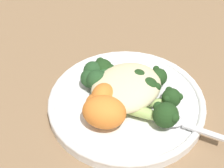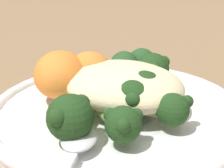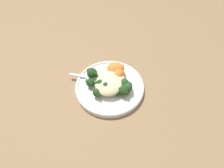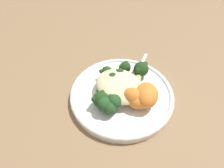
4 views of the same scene
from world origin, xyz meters
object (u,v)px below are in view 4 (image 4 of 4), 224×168
(broccoli_stalk_4, at_px, (115,81))
(sweet_potato_chunk_2, at_px, (139,101))
(spoon, at_px, (139,69))
(quinoa_mound, at_px, (119,86))
(broccoli_stalk_2, at_px, (121,78))
(broccoli_stalk_6, at_px, (113,92))
(kale_tuft, at_px, (108,102))
(broccoli_stalk_5, at_px, (114,87))
(sweet_potato_chunk_0, at_px, (132,96))
(broccoli_stalk_1, at_px, (126,72))
(sweet_potato_chunk_3, at_px, (132,97))
(broccoli_stalk_0, at_px, (139,75))
(sweet_potato_chunk_1, at_px, (147,95))
(broccoli_stalk_3, at_px, (112,78))
(plate, at_px, (122,93))
(broccoli_stalk_7, at_px, (105,99))

(broccoli_stalk_4, xyz_separation_m, sweet_potato_chunk_2, (-0.08, 0.01, -0.00))
(broccoli_stalk_4, height_order, spoon, broccoli_stalk_4)
(quinoa_mound, height_order, broccoli_stalk_2, quinoa_mound)
(broccoli_stalk_6, height_order, sweet_potato_chunk_2, sweet_potato_chunk_2)
(kale_tuft, bearing_deg, broccoli_stalk_5, -60.50)
(sweet_potato_chunk_0, bearing_deg, broccoli_stalk_1, -41.06)
(quinoa_mound, bearing_deg, sweet_potato_chunk_2, 177.17)
(sweet_potato_chunk_0, xyz_separation_m, sweet_potato_chunk_3, (-0.01, 0.01, 0.01))
(broccoli_stalk_0, distance_m, broccoli_stalk_2, 0.05)
(broccoli_stalk_0, distance_m, kale_tuft, 0.12)
(kale_tuft, bearing_deg, quinoa_mound, -74.64)
(broccoli_stalk_4, bearing_deg, broccoli_stalk_6, 116.24)
(broccoli_stalk_5, height_order, sweet_potato_chunk_2, sweet_potato_chunk_2)
(broccoli_stalk_5, relative_size, sweet_potato_chunk_0, 1.37)
(broccoli_stalk_1, relative_size, sweet_potato_chunk_2, 1.93)
(broccoli_stalk_1, distance_m, sweet_potato_chunk_1, 0.09)
(broccoli_stalk_4, height_order, sweet_potato_chunk_2, broccoli_stalk_4)
(broccoli_stalk_5, distance_m, spoon, 0.10)
(broccoli_stalk_1, distance_m, sweet_potato_chunk_0, 0.08)
(broccoli_stalk_3, height_order, sweet_potato_chunk_0, sweet_potato_chunk_0)
(sweet_potato_chunk_3, bearing_deg, plate, -16.80)
(broccoli_stalk_5, relative_size, spoon, 0.86)
(broccoli_stalk_6, relative_size, sweet_potato_chunk_1, 1.17)
(sweet_potato_chunk_3, bearing_deg, sweet_potato_chunk_2, -166.38)
(broccoli_stalk_2, distance_m, sweet_potato_chunk_0, 0.06)
(plate, bearing_deg, spoon, -79.92)
(broccoli_stalk_5, relative_size, sweet_potato_chunk_1, 1.35)
(quinoa_mound, relative_size, broccoli_stalk_7, 1.19)
(quinoa_mound, distance_m, broccoli_stalk_3, 0.04)
(broccoli_stalk_2, bearing_deg, spoon, -78.09)
(broccoli_stalk_4, relative_size, sweet_potato_chunk_3, 1.71)
(quinoa_mound, height_order, broccoli_stalk_0, same)
(broccoli_stalk_2, xyz_separation_m, sweet_potato_chunk_3, (-0.06, 0.03, 0.01))
(broccoli_stalk_0, distance_m, spoon, 0.04)
(broccoli_stalk_6, height_order, broccoli_stalk_7, broccoli_stalk_7)
(broccoli_stalk_5, height_order, sweet_potato_chunk_0, sweet_potato_chunk_0)
(broccoli_stalk_6, height_order, kale_tuft, kale_tuft)
(sweet_potato_chunk_1, xyz_separation_m, sweet_potato_chunk_2, (0.00, 0.02, -0.01))
(quinoa_mound, relative_size, broccoli_stalk_4, 1.50)
(sweet_potato_chunk_2, distance_m, sweet_potato_chunk_3, 0.02)
(broccoli_stalk_0, bearing_deg, kale_tuft, 161.06)
(broccoli_stalk_0, xyz_separation_m, sweet_potato_chunk_2, (-0.05, 0.07, 0.00))
(sweet_potato_chunk_1, bearing_deg, broccoli_stalk_6, 31.33)
(sweet_potato_chunk_3, distance_m, spoon, 0.12)
(broccoli_stalk_7, bearing_deg, plate, -157.18)
(broccoli_stalk_7, xyz_separation_m, sweet_potato_chunk_2, (-0.06, -0.05, 0.00))
(broccoli_stalk_2, distance_m, spoon, 0.07)
(broccoli_stalk_4, bearing_deg, broccoli_stalk_7, 102.34)
(broccoli_stalk_1, relative_size, kale_tuft, 1.64)
(quinoa_mound, bearing_deg, broccoli_stalk_4, -10.44)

